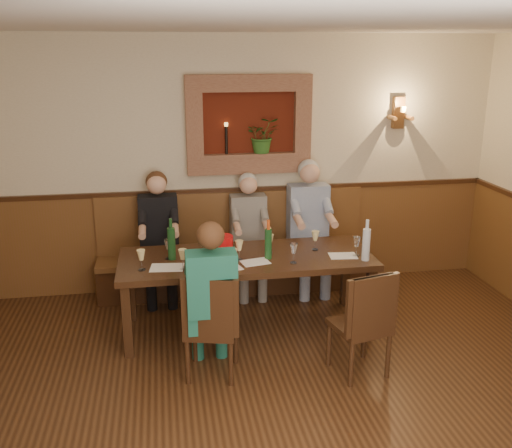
{
  "coord_description": "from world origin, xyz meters",
  "views": [
    {
      "loc": [
        -0.76,
        -3.18,
        2.64
      ],
      "look_at": [
        0.1,
        1.9,
        1.05
      ],
      "focal_mm": 40.0,
      "sensor_mm": 36.0,
      "label": 1
    }
  ],
  "objects_px": {
    "bench": "(234,263)",
    "chair_near_right": "(360,343)",
    "person_bench_mid": "(249,246)",
    "person_chair_front": "(211,313)",
    "chair_near_left": "(212,345)",
    "person_bench_left": "(160,249)",
    "spittoon_bucket": "(222,248)",
    "wine_bottle_green_b": "(171,243)",
    "person_bench_right": "(309,237)",
    "wine_bottle_green_a": "(268,243)",
    "water_bottle": "(366,244)",
    "dining_table": "(247,264)"
  },
  "relations": [
    {
      "from": "water_bottle",
      "to": "person_bench_right",
      "type": "bearing_deg",
      "value": 102.14
    },
    {
      "from": "person_bench_left",
      "to": "person_bench_mid",
      "type": "xyz_separation_m",
      "value": [
        0.98,
        0.0,
        -0.02
      ]
    },
    {
      "from": "spittoon_bucket",
      "to": "bench",
      "type": "bearing_deg",
      "value": 76.65
    },
    {
      "from": "bench",
      "to": "wine_bottle_green_a",
      "type": "xyz_separation_m",
      "value": [
        0.19,
        -1.04,
        0.58
      ]
    },
    {
      "from": "person_bench_left",
      "to": "water_bottle",
      "type": "bearing_deg",
      "value": -30.67
    },
    {
      "from": "chair_near_left",
      "to": "person_bench_right",
      "type": "bearing_deg",
      "value": 65.9
    },
    {
      "from": "dining_table",
      "to": "wine_bottle_green_b",
      "type": "xyz_separation_m",
      "value": [
        -0.7,
        0.04,
        0.24
      ]
    },
    {
      "from": "bench",
      "to": "person_bench_mid",
      "type": "bearing_deg",
      "value": -33.13
    },
    {
      "from": "chair_near_left",
      "to": "bench",
      "type": "bearing_deg",
      "value": 90.08
    },
    {
      "from": "spittoon_bucket",
      "to": "water_bottle",
      "type": "height_order",
      "value": "water_bottle"
    },
    {
      "from": "wine_bottle_green_b",
      "to": "person_bench_right",
      "type": "bearing_deg",
      "value": 27.43
    },
    {
      "from": "bench",
      "to": "wine_bottle_green_a",
      "type": "height_order",
      "value": "wine_bottle_green_a"
    },
    {
      "from": "spittoon_bucket",
      "to": "chair_near_right",
      "type": "bearing_deg",
      "value": -40.72
    },
    {
      "from": "person_bench_right",
      "to": "person_chair_front",
      "type": "xyz_separation_m",
      "value": [
        -1.25,
        -1.61,
        -0.05
      ]
    },
    {
      "from": "chair_near_right",
      "to": "person_chair_front",
      "type": "bearing_deg",
      "value": 157.89
    },
    {
      "from": "chair_near_right",
      "to": "dining_table",
      "type": "bearing_deg",
      "value": 116.61
    },
    {
      "from": "person_bench_mid",
      "to": "wine_bottle_green_b",
      "type": "bearing_deg",
      "value": -136.95
    },
    {
      "from": "person_bench_mid",
      "to": "person_chair_front",
      "type": "relative_size",
      "value": 0.99
    },
    {
      "from": "wine_bottle_green_a",
      "to": "spittoon_bucket",
      "type": "bearing_deg",
      "value": 175.5
    },
    {
      "from": "person_chair_front",
      "to": "spittoon_bucket",
      "type": "xyz_separation_m",
      "value": [
        0.17,
        0.72,
        0.3
      ]
    },
    {
      "from": "person_bench_mid",
      "to": "wine_bottle_green_b",
      "type": "height_order",
      "value": "person_bench_mid"
    },
    {
      "from": "chair_near_right",
      "to": "chair_near_left",
      "type": "bearing_deg",
      "value": 158.24
    },
    {
      "from": "person_bench_right",
      "to": "wine_bottle_green_a",
      "type": "bearing_deg",
      "value": -124.8
    },
    {
      "from": "person_bench_left",
      "to": "spittoon_bucket",
      "type": "distance_m",
      "value": 1.1
    },
    {
      "from": "person_bench_mid",
      "to": "person_chair_front",
      "type": "distance_m",
      "value": 1.72
    },
    {
      "from": "chair_near_right",
      "to": "water_bottle",
      "type": "bearing_deg",
      "value": 54.99
    },
    {
      "from": "person_bench_mid",
      "to": "person_bench_right",
      "type": "height_order",
      "value": "person_bench_right"
    },
    {
      "from": "person_chair_front",
      "to": "wine_bottle_green_a",
      "type": "bearing_deg",
      "value": 48.7
    },
    {
      "from": "dining_table",
      "to": "wine_bottle_green_a",
      "type": "distance_m",
      "value": 0.31
    },
    {
      "from": "person_chair_front",
      "to": "water_bottle",
      "type": "height_order",
      "value": "person_chair_front"
    },
    {
      "from": "dining_table",
      "to": "bench",
      "type": "bearing_deg",
      "value": 90.0
    },
    {
      "from": "bench",
      "to": "chair_near_right",
      "type": "distance_m",
      "value": 2.07
    },
    {
      "from": "dining_table",
      "to": "person_bench_mid",
      "type": "relative_size",
      "value": 1.77
    },
    {
      "from": "person_bench_mid",
      "to": "wine_bottle_green_b",
      "type": "xyz_separation_m",
      "value": [
        -0.86,
        -0.8,
        0.35
      ]
    },
    {
      "from": "person_chair_front",
      "to": "chair_near_left",
      "type": "bearing_deg",
      "value": -123.29
    },
    {
      "from": "bench",
      "to": "person_chair_front",
      "type": "distance_m",
      "value": 1.79
    },
    {
      "from": "person_bench_left",
      "to": "person_bench_mid",
      "type": "relative_size",
      "value": 1.04
    },
    {
      "from": "chair_near_left",
      "to": "person_bench_left",
      "type": "xyz_separation_m",
      "value": [
        -0.4,
        1.62,
        0.31
      ]
    },
    {
      "from": "bench",
      "to": "spittoon_bucket",
      "type": "relative_size",
      "value": 12.88
    },
    {
      "from": "person_bench_right",
      "to": "spittoon_bucket",
      "type": "distance_m",
      "value": 1.42
    },
    {
      "from": "bench",
      "to": "water_bottle",
      "type": "xyz_separation_m",
      "value": [
        1.08,
        -1.23,
        0.58
      ]
    },
    {
      "from": "bench",
      "to": "person_bench_left",
      "type": "xyz_separation_m",
      "value": [
        -0.82,
        -0.11,
        0.25
      ]
    },
    {
      "from": "chair_near_right",
      "to": "person_bench_right",
      "type": "xyz_separation_m",
      "value": [
        0.02,
        1.8,
        0.34
      ]
    },
    {
      "from": "chair_near_left",
      "to": "person_bench_mid",
      "type": "distance_m",
      "value": 1.75
    },
    {
      "from": "chair_near_right",
      "to": "person_bench_left",
      "type": "xyz_separation_m",
      "value": [
        -1.63,
        1.8,
        0.31
      ]
    },
    {
      "from": "chair_near_left",
      "to": "water_bottle",
      "type": "bearing_deg",
      "value": 32.09
    },
    {
      "from": "spittoon_bucket",
      "to": "wine_bottle_green_a",
      "type": "distance_m",
      "value": 0.43
    },
    {
      "from": "chair_near_left",
      "to": "chair_near_right",
      "type": "height_order",
      "value": "chair_near_right"
    },
    {
      "from": "wine_bottle_green_b",
      "to": "water_bottle",
      "type": "height_order",
      "value": "wine_bottle_green_b"
    },
    {
      "from": "dining_table",
      "to": "chair_near_left",
      "type": "height_order",
      "value": "chair_near_left"
    }
  ]
}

